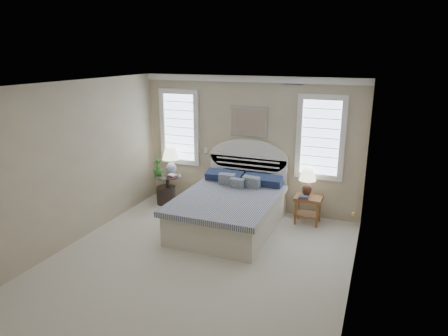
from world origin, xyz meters
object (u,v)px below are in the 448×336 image
floor_pot (166,195)px  lamp_right (307,179)px  nightstand_right (308,204)px  lamp_left (171,158)px  bed (231,207)px  side_table_left (168,187)px

floor_pot → lamp_right: bearing=3.2°
nightstand_right → lamp_left: 2.98m
lamp_right → nightstand_right: bearing=-53.2°
bed → lamp_left: (-1.61, 0.70, 0.60)m
nightstand_right → bed: bearing=-152.0°
bed → floor_pot: 1.82m
bed → lamp_right: (1.25, 0.76, 0.46)m
side_table_left → floor_pot: side_table_left is taller
bed → lamp_left: size_ratio=3.89×
side_table_left → lamp_right: 2.94m
lamp_left → lamp_right: size_ratio=1.13×
floor_pot → lamp_right: lamp_right is taller
lamp_right → floor_pot: bearing=-176.8°
lamp_left → bed: bearing=-23.4°
bed → lamp_right: bed is taller
floor_pot → lamp_left: size_ratio=0.69×
floor_pot → lamp_right: 3.03m
side_table_left → floor_pot: 0.21m
side_table_left → lamp_left: size_ratio=1.08×
nightstand_right → lamp_right: size_ratio=1.03×
lamp_left → lamp_right: 2.86m
floor_pot → lamp_right: (2.95, 0.16, 0.66)m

